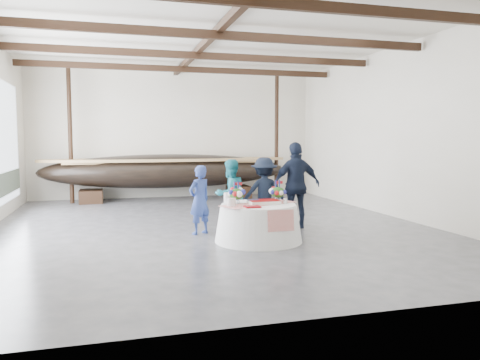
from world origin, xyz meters
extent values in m
cube|color=#3D3D42|center=(0.00, 0.00, 0.00)|extent=(10.00, 12.00, 0.01)
cube|color=silver|center=(0.00, 6.00, 2.25)|extent=(10.00, 0.02, 4.50)
cube|color=silver|center=(0.00, -6.00, 2.25)|extent=(10.00, 0.02, 4.50)
cube|color=silver|center=(5.00, 0.00, 2.25)|extent=(0.02, 12.00, 4.50)
cube|color=white|center=(0.00, 0.00, 4.50)|extent=(10.00, 12.00, 0.01)
cube|color=black|center=(0.00, -3.50, 4.25)|extent=(9.80, 0.12, 0.18)
cube|color=black|center=(0.00, -1.00, 4.25)|extent=(9.80, 0.12, 0.18)
cube|color=black|center=(0.00, 1.50, 4.25)|extent=(9.80, 0.12, 0.18)
cube|color=black|center=(0.00, 4.00, 4.25)|extent=(9.80, 0.12, 0.18)
cube|color=black|center=(0.00, 0.00, 4.38)|extent=(0.15, 11.76, 0.15)
cylinder|color=black|center=(-3.50, 5.10, 2.25)|extent=(0.14, 0.14, 4.50)
cylinder|color=black|center=(3.50, 5.10, 2.25)|extent=(0.14, 0.14, 4.50)
cube|color=black|center=(-2.91, 5.10, 0.21)|extent=(0.73, 0.94, 0.42)
cube|color=black|center=(2.09, 5.10, 0.21)|extent=(0.73, 0.94, 0.42)
ellipsoid|color=black|center=(-0.41, 5.10, 0.99)|extent=(8.34, 1.67, 1.15)
cube|color=#9E7A4C|center=(-0.41, 5.10, 1.30)|extent=(6.67, 1.09, 0.06)
cone|color=white|center=(0.59, -1.89, 0.37)|extent=(1.77, 1.77, 0.73)
cylinder|color=white|center=(0.59, -1.89, 0.74)|extent=(1.50, 1.50, 0.04)
cube|color=red|center=(0.59, -1.89, 0.76)|extent=(1.72, 1.15, 0.01)
cube|color=white|center=(0.69, -1.91, 0.80)|extent=(0.60, 0.40, 0.07)
cylinder|color=white|center=(-0.02, -2.04, 0.84)|extent=(0.18, 0.18, 0.16)
cylinder|color=white|center=(0.04, -1.57, 0.87)|extent=(0.18, 0.18, 0.21)
cube|color=maroon|center=(0.33, -2.31, 0.78)|extent=(0.30, 0.24, 0.03)
cone|color=silver|center=(1.12, -2.01, 0.82)|extent=(0.09, 0.09, 0.12)
imported|color=navy|center=(-0.43, -0.86, 0.75)|extent=(0.65, 0.58, 1.50)
imported|color=teal|center=(0.36, -0.48, 0.80)|extent=(0.96, 0.88, 1.61)
imported|color=black|center=(1.15, -0.58, 0.82)|extent=(1.13, 0.73, 1.65)
imported|color=black|center=(1.86, -0.78, 1.00)|extent=(1.19, 0.53, 2.00)
camera|label=1|loc=(-2.27, -10.80, 2.07)|focal=35.00mm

